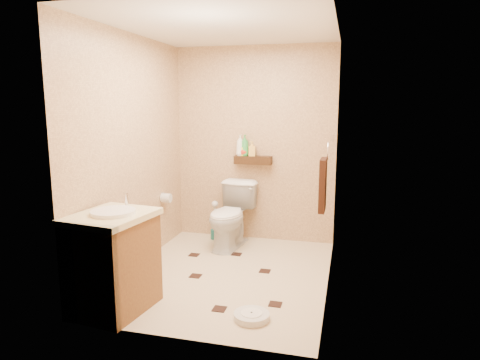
# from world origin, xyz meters

# --- Properties ---
(ground) EXTENTS (2.50, 2.50, 0.00)m
(ground) POSITION_xyz_m (0.00, 0.00, 0.00)
(ground) COLOR #CCB495
(ground) RESTS_ON ground
(wall_back) EXTENTS (2.00, 0.04, 2.40)m
(wall_back) POSITION_xyz_m (0.00, 1.25, 1.20)
(wall_back) COLOR tan
(wall_back) RESTS_ON ground
(wall_front) EXTENTS (2.00, 0.04, 2.40)m
(wall_front) POSITION_xyz_m (0.00, -1.25, 1.20)
(wall_front) COLOR tan
(wall_front) RESTS_ON ground
(wall_left) EXTENTS (0.04, 2.50, 2.40)m
(wall_left) POSITION_xyz_m (-1.00, 0.00, 1.20)
(wall_left) COLOR tan
(wall_left) RESTS_ON ground
(wall_right) EXTENTS (0.04, 2.50, 2.40)m
(wall_right) POSITION_xyz_m (1.00, 0.00, 1.20)
(wall_right) COLOR tan
(wall_right) RESTS_ON ground
(ceiling) EXTENTS (2.00, 2.50, 0.02)m
(ceiling) POSITION_xyz_m (0.00, 0.00, 2.40)
(ceiling) COLOR silver
(ceiling) RESTS_ON wall_back
(wall_shelf) EXTENTS (0.46, 0.14, 0.10)m
(wall_shelf) POSITION_xyz_m (0.00, 1.17, 1.02)
(wall_shelf) COLOR #39220F
(wall_shelf) RESTS_ON wall_back
(floor_accents) EXTENTS (1.22, 1.43, 0.01)m
(floor_accents) POSITION_xyz_m (0.04, -0.04, 0.00)
(floor_accents) COLOR black
(floor_accents) RESTS_ON ground
(toilet) EXTENTS (0.52, 0.81, 0.77)m
(toilet) POSITION_xyz_m (-0.20, 0.83, 0.39)
(toilet) COLOR white
(toilet) RESTS_ON ground
(vanity) EXTENTS (0.65, 0.75, 0.96)m
(vanity) POSITION_xyz_m (-0.70, -0.95, 0.43)
(vanity) COLOR brown
(vanity) RESTS_ON ground
(bathroom_scale) EXTENTS (0.30, 0.30, 0.06)m
(bathroom_scale) POSITION_xyz_m (0.45, -0.84, 0.03)
(bathroom_scale) COLOR silver
(bathroom_scale) RESTS_ON ground
(toilet_brush) EXTENTS (0.11, 0.11, 0.50)m
(toilet_brush) POSITION_xyz_m (-0.47, 1.07, 0.18)
(toilet_brush) COLOR #175E5D
(toilet_brush) RESTS_ON ground
(towel_ring) EXTENTS (0.12, 0.30, 0.76)m
(towel_ring) POSITION_xyz_m (0.91, 0.25, 0.95)
(towel_ring) COLOR silver
(towel_ring) RESTS_ON wall_right
(toilet_paper) EXTENTS (0.12, 0.11, 0.12)m
(toilet_paper) POSITION_xyz_m (-0.94, 0.65, 0.60)
(toilet_paper) COLOR silver
(toilet_paper) RESTS_ON wall_left
(bottle_a) EXTENTS (0.12, 0.12, 0.26)m
(bottle_a) POSITION_xyz_m (-0.16, 1.17, 1.20)
(bottle_a) COLOR white
(bottle_a) RESTS_ON wall_shelf
(bottle_b) EXTENTS (0.09, 0.09, 0.16)m
(bottle_b) POSITION_xyz_m (-0.14, 1.17, 1.15)
(bottle_b) COLOR yellow
(bottle_b) RESTS_ON wall_shelf
(bottle_c) EXTENTS (0.15, 0.15, 0.14)m
(bottle_c) POSITION_xyz_m (-0.11, 1.17, 1.14)
(bottle_c) COLOR red
(bottle_c) RESTS_ON wall_shelf
(bottle_d) EXTENTS (0.12, 0.12, 0.26)m
(bottle_d) POSITION_xyz_m (-0.11, 1.17, 1.20)
(bottle_d) COLOR green
(bottle_d) RESTS_ON wall_shelf
(bottle_e) EXTENTS (0.10, 0.10, 0.18)m
(bottle_e) POSITION_xyz_m (-0.02, 1.17, 1.16)
(bottle_e) COLOR #E9B94D
(bottle_e) RESTS_ON wall_shelf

